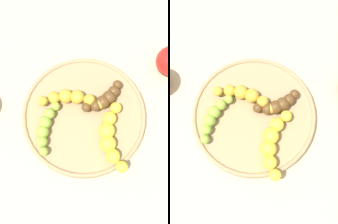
% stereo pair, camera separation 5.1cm
% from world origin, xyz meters
% --- Properties ---
extents(ground_plane, '(2.40, 2.40, 0.00)m').
position_xyz_m(ground_plane, '(0.00, 0.00, 0.00)').
color(ground_plane, tan).
extents(fruit_bowl, '(0.29, 0.29, 0.02)m').
position_xyz_m(fruit_bowl, '(0.00, 0.00, 0.01)').
color(fruit_bowl, '#A08259').
rests_on(fruit_bowl, ground_plane).
extents(banana_yellow, '(0.14, 0.09, 0.04)m').
position_xyz_m(banana_yellow, '(-0.03, -0.07, 0.04)').
color(banana_yellow, yellow).
rests_on(banana_yellow, fruit_bowl).
extents(banana_overripe, '(0.10, 0.06, 0.03)m').
position_xyz_m(banana_overripe, '(0.05, -0.03, 0.03)').
color(banana_overripe, '#593819').
rests_on(banana_overripe, fruit_bowl).
extents(banana_spotted, '(0.07, 0.14, 0.03)m').
position_xyz_m(banana_spotted, '(0.02, 0.04, 0.04)').
color(banana_spotted, gold).
rests_on(banana_spotted, fruit_bowl).
extents(banana_green, '(0.12, 0.05, 0.03)m').
position_xyz_m(banana_green, '(-0.06, 0.07, 0.03)').
color(banana_green, '#8CAD38').
rests_on(banana_green, fruit_bowl).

